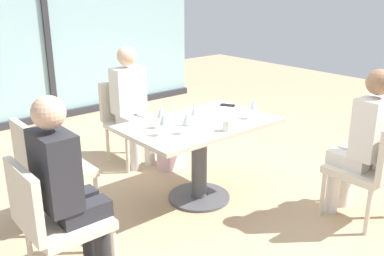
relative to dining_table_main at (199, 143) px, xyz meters
The scene contains 18 objects.
ground_plane 0.54m from the dining_table_main, ahead, with size 12.00×12.00×0.00m, color tan.
window_wall_backdrop 3.27m from the dining_table_main, 90.00° to the left, with size 4.86×0.10×2.70m.
dining_table_main is the anchor object (origin of this frame).
chair_near_window 1.19m from the dining_table_main, 90.00° to the left, with size 0.46×0.51×0.87m.
chair_side_end 1.51m from the dining_table_main, 168.05° to the right, with size 0.50×0.46×0.87m.
chair_front_right 1.43m from the dining_table_main, 56.24° to the right, with size 0.46×0.50×0.87m.
chair_far_left 1.27m from the dining_table_main, 158.45° to the left, with size 0.50×0.46×0.87m.
person_near_window 1.09m from the dining_table_main, 90.00° to the left, with size 0.34×0.39×1.26m.
person_side_end 1.41m from the dining_table_main, 167.13° to the right, with size 0.39×0.34×1.26m.
person_front_right 1.35m from the dining_table_main, 53.64° to the right, with size 0.34×0.39×1.26m.
wine_glass_0 0.58m from the dining_table_main, 28.26° to the right, with size 0.07×0.07×0.18m.
wine_glass_1 0.48m from the dining_table_main, 166.33° to the left, with size 0.07×0.07×0.18m.
wine_glass_2 0.55m from the dining_table_main, 169.94° to the right, with size 0.07×0.07×0.18m.
wine_glass_3 0.45m from the dining_table_main, 149.41° to the right, with size 0.07×0.07×0.18m.
wine_glass_4 0.34m from the dining_table_main, 157.43° to the right, with size 0.07×0.07×0.18m.
coffee_cup 0.39m from the dining_table_main, 86.55° to the right, with size 0.08×0.08×0.09m, color white.
cell_phone_on_table 0.63m from the dining_table_main, 21.53° to the left, with size 0.07×0.14×0.01m, color black.
handbag_0 0.86m from the dining_table_main, 72.05° to the left, with size 0.30×0.16×0.28m, color beige.
Camera 1 is at (-2.31, -2.63, 1.86)m, focal length 39.94 mm.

